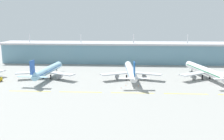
% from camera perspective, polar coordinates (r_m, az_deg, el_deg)
% --- Properties ---
extents(ground_plane, '(600.00, 600.00, 0.00)m').
position_cam_1_polar(ground_plane, '(171.79, 5.66, -4.37)').
color(ground_plane, gray).
extents(terminal_building, '(288.00, 34.00, 30.88)m').
position_cam_1_polar(terminal_building, '(273.52, 4.85, 4.02)').
color(terminal_building, '#6693A8').
rests_on(terminal_building, ground).
extents(airliner_near_middle, '(48.62, 60.69, 18.90)m').
position_cam_1_polar(airliner_near_middle, '(206.07, -14.50, -0.15)').
color(airliner_near_middle, '#9ED1EA').
rests_on(airliner_near_middle, ground).
extents(airliner_center, '(48.69, 66.61, 18.90)m').
position_cam_1_polar(airliner_center, '(198.18, 4.26, -0.26)').
color(airliner_center, white).
rests_on(airliner_center, ground).
extents(airliner_far_middle, '(47.79, 67.91, 18.90)m').
position_cam_1_polar(airliner_far_middle, '(211.85, 20.55, -0.20)').
color(airliner_far_middle, silver).
rests_on(airliner_far_middle, ground).
extents(taxiway_stripe_west, '(28.00, 0.70, 0.04)m').
position_cam_1_polar(taxiway_stripe_west, '(174.96, -18.22, -4.61)').
color(taxiway_stripe_west, yellow).
rests_on(taxiway_stripe_west, ground).
extents(taxiway_stripe_mid_west, '(28.00, 0.70, 0.04)m').
position_cam_1_polar(taxiway_stripe_mid_west, '(165.64, -7.16, -5.01)').
color(taxiway_stripe_mid_west, yellow).
rests_on(taxiway_stripe_mid_west, ground).
extents(taxiway_stripe_centre, '(28.00, 0.70, 0.04)m').
position_cam_1_polar(taxiway_stripe_centre, '(163.01, 4.72, -5.23)').
color(taxiway_stripe_centre, yellow).
rests_on(taxiway_stripe_centre, ground).
extents(taxiway_stripe_mid_east, '(28.00, 0.70, 0.04)m').
position_cam_1_polar(taxiway_stripe_mid_east, '(167.39, 16.49, -5.23)').
color(taxiway_stripe_mid_east, yellow).
rests_on(taxiway_stripe_mid_east, ground).
extents(safety_cone_left_wingtip, '(0.56, 0.56, 0.70)m').
position_cam_1_polar(safety_cone_left_wingtip, '(172.99, 2.08, -4.08)').
color(safety_cone_left_wingtip, orange).
rests_on(safety_cone_left_wingtip, ground).
extents(safety_cone_nose_front, '(0.56, 0.56, 0.70)m').
position_cam_1_polar(safety_cone_nose_front, '(179.46, 6.08, -3.56)').
color(safety_cone_nose_front, orange).
rests_on(safety_cone_nose_front, ground).
extents(safety_cone_right_wingtip, '(0.56, 0.56, 0.70)m').
position_cam_1_polar(safety_cone_right_wingtip, '(180.27, 3.22, -3.44)').
color(safety_cone_right_wingtip, orange).
rests_on(safety_cone_right_wingtip, ground).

